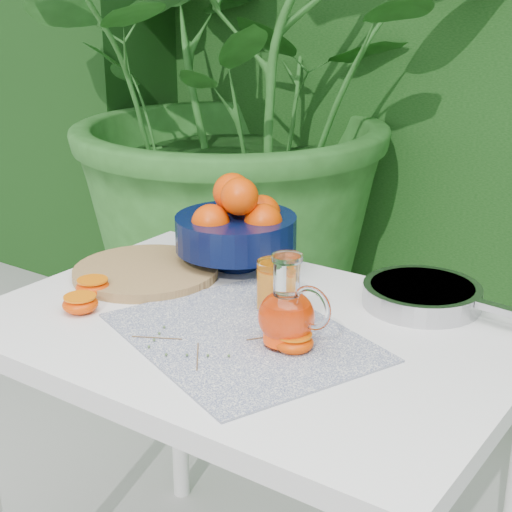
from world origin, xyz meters
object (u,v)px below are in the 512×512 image
Objects in this scene: fruit_bowl at (238,225)px; saute_pan at (424,295)px; juice_pitcher at (287,314)px; white_table at (250,363)px; cutting_board at (146,272)px.

fruit_bowl is 0.83× the size of saute_pan.
fruit_bowl reaches higher than juice_pitcher.
juice_pitcher is 0.40× the size of saute_pan.
cutting_board is (-0.33, 0.07, 0.09)m from white_table.
fruit_bowl is at bearing 130.39° from white_table.
saute_pan is at bearing 49.26° from white_table.
juice_pitcher is (0.31, -0.28, -0.04)m from fruit_bowl.
white_table is 2.38× the size of saute_pan.
juice_pitcher reaches higher than white_table.
fruit_bowl is 2.09× the size of juice_pitcher.
saute_pan is at bearing 68.08° from juice_pitcher.
fruit_bowl is 0.44m from saute_pan.
juice_pitcher is at bearing -41.73° from fruit_bowl.
cutting_board is 0.23m from fruit_bowl.
white_table is 0.18m from juice_pitcher.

